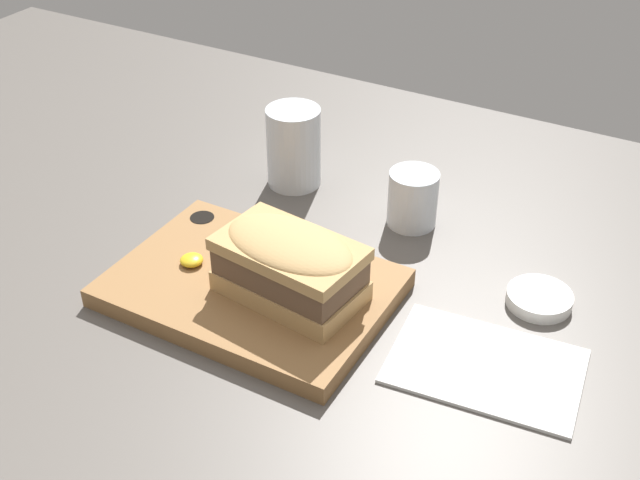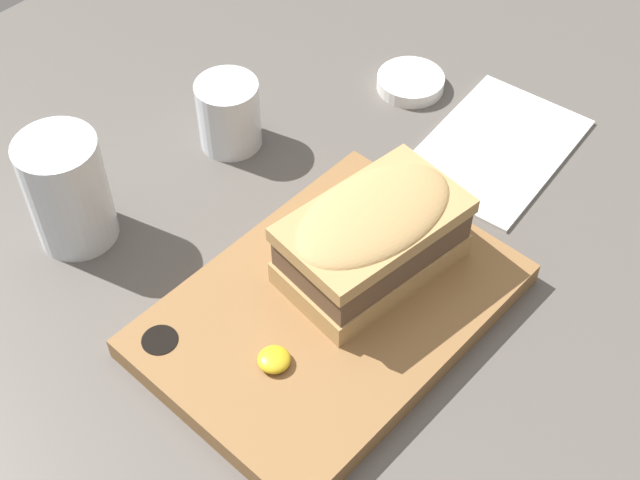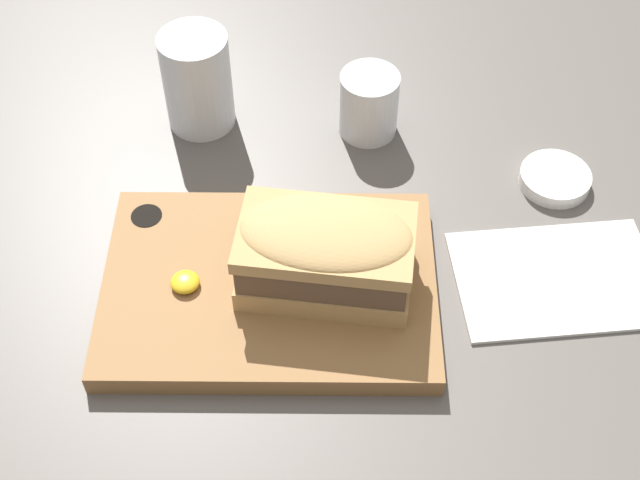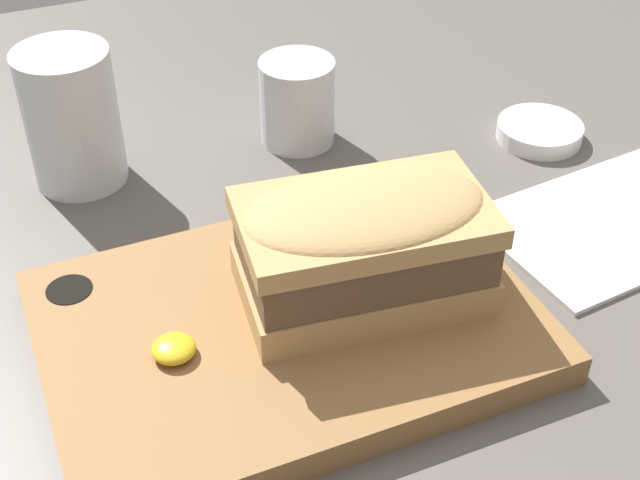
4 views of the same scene
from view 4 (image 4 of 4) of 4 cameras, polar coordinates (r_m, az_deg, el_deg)
name	(u,v)px [view 4 (image 4 of 4)]	position (r cm, az deg, el deg)	size (l,w,h in cm)	color
dining_table	(319,340)	(60.65, -0.04, -6.43)	(199.08, 121.28, 2.00)	#56514C
serving_board	(287,327)	(58.50, -2.10, -5.60)	(31.39, 22.14, 2.34)	olive
sandwich	(361,238)	(56.95, 2.63, 0.13)	(16.79, 11.14, 7.90)	tan
mustard_dollop	(174,349)	(55.39, -9.35, -6.88)	(2.74, 2.74, 1.09)	gold
water_glass	(73,126)	(74.16, -15.52, 7.06)	(7.53, 7.53, 11.37)	silver
wine_glass	(297,103)	(77.42, -1.46, 8.74)	(6.48, 6.48, 7.48)	silver
napkin	(614,222)	(72.38, 18.27, 1.09)	(20.81, 15.14, 0.40)	white
condiment_dish	(539,131)	(81.14, 13.87, 6.77)	(7.47, 7.47, 1.53)	white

